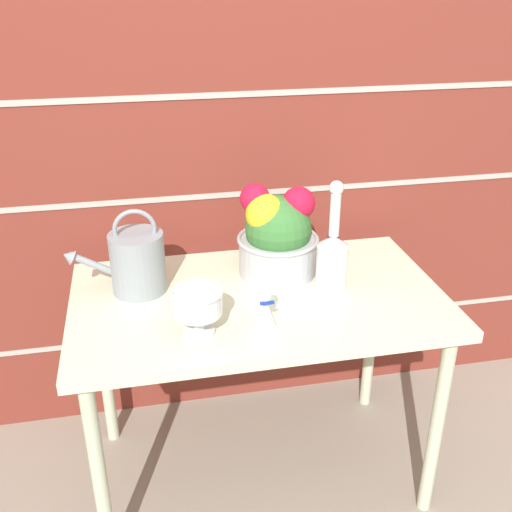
{
  "coord_description": "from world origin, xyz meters",
  "views": [
    {
      "loc": [
        -0.34,
        -1.61,
        1.68
      ],
      "look_at": [
        0.0,
        0.03,
        0.86
      ],
      "focal_mm": 42.0,
      "sensor_mm": 36.0,
      "label": 1
    }
  ],
  "objects_px": {
    "watering_can": "(136,261)",
    "crystal_pedestal_bowl": "(198,304)",
    "glass_decanter": "(332,256)",
    "figurine_vase": "(266,311)",
    "flower_planter": "(277,234)"
  },
  "relations": [
    {
      "from": "crystal_pedestal_bowl",
      "to": "glass_decanter",
      "type": "bearing_deg",
      "value": 22.01
    },
    {
      "from": "glass_decanter",
      "to": "figurine_vase",
      "type": "distance_m",
      "value": 0.33
    },
    {
      "from": "crystal_pedestal_bowl",
      "to": "flower_planter",
      "type": "xyz_separation_m",
      "value": [
        0.3,
        0.32,
        0.05
      ]
    },
    {
      "from": "flower_planter",
      "to": "glass_decanter",
      "type": "height_order",
      "value": "glass_decanter"
    },
    {
      "from": "watering_can",
      "to": "crystal_pedestal_bowl",
      "type": "relative_size",
      "value": 2.16
    },
    {
      "from": "watering_can",
      "to": "crystal_pedestal_bowl",
      "type": "height_order",
      "value": "watering_can"
    },
    {
      "from": "watering_can",
      "to": "glass_decanter",
      "type": "distance_m",
      "value": 0.62
    },
    {
      "from": "flower_planter",
      "to": "watering_can",
      "type": "bearing_deg",
      "value": -176.19
    },
    {
      "from": "watering_can",
      "to": "crystal_pedestal_bowl",
      "type": "xyz_separation_m",
      "value": [
        0.16,
        -0.29,
        -0.01
      ]
    },
    {
      "from": "glass_decanter",
      "to": "figurine_vase",
      "type": "height_order",
      "value": "glass_decanter"
    },
    {
      "from": "crystal_pedestal_bowl",
      "to": "figurine_vase",
      "type": "relative_size",
      "value": 0.95
    },
    {
      "from": "watering_can",
      "to": "glass_decanter",
      "type": "xyz_separation_m",
      "value": [
        0.61,
        -0.11,
        0.01
      ]
    },
    {
      "from": "crystal_pedestal_bowl",
      "to": "glass_decanter",
      "type": "distance_m",
      "value": 0.48
    },
    {
      "from": "flower_planter",
      "to": "glass_decanter",
      "type": "relative_size",
      "value": 0.86
    },
    {
      "from": "watering_can",
      "to": "figurine_vase",
      "type": "bearing_deg",
      "value": -41.44
    }
  ]
}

